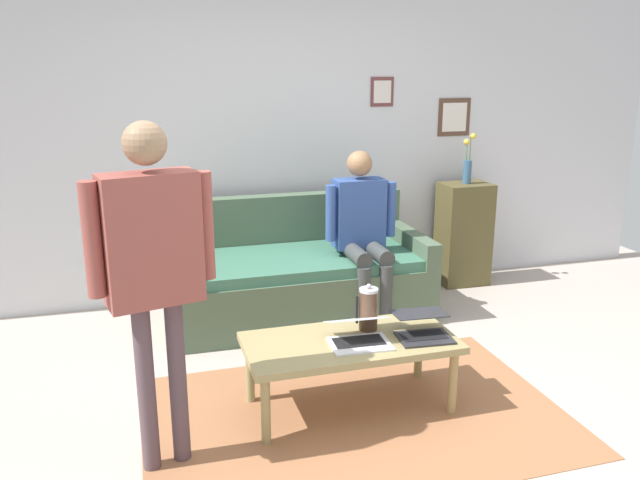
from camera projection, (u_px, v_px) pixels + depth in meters
name	position (u px, v px, depth m)	size (l,w,h in m)	color
ground_plane	(368.00, 419.00, 3.52)	(7.68, 7.68, 0.00)	#B4A69B
area_rug	(355.00, 415.00, 3.55)	(2.30, 1.53, 0.01)	#9E6642
back_wall	(277.00, 133.00, 5.19)	(7.04, 0.11, 2.70)	silver
couch	(298.00, 276.00, 4.94)	(1.92, 0.95, 0.88)	#4A5F48
coffee_table	(350.00, 347.00, 3.54)	(1.18, 0.56, 0.42)	#9C8B59
laptop_left	(359.00, 335.00, 3.47)	(0.35, 0.32, 0.16)	silver
laptop_center	(423.00, 329.00, 3.56)	(0.32, 0.33, 0.12)	#28282D
french_press	(368.00, 309.00, 3.63)	(0.13, 0.11, 0.28)	#4C3323
side_shelf	(463.00, 234.00, 5.60)	(0.42, 0.32, 0.90)	brown
flower_vase	(468.00, 164.00, 5.44)	(0.10, 0.08, 0.43)	#375D7E
person_standing	(153.00, 255.00, 2.85)	(0.58, 0.28, 1.66)	#554147
person_seated	(362.00, 226.00, 4.73)	(0.55, 0.51, 1.28)	#393D3D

